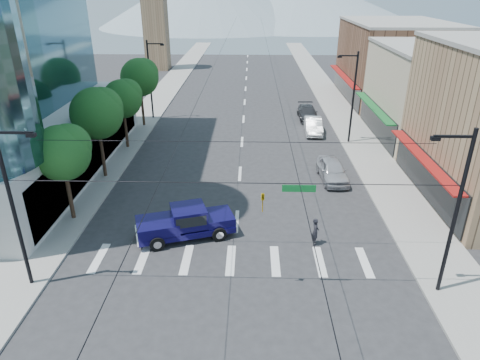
{
  "coord_description": "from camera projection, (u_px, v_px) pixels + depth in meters",
  "views": [
    {
      "loc": [
        0.9,
        -19.22,
        14.8
      ],
      "look_at": [
        0.22,
        6.24,
        3.0
      ],
      "focal_mm": 32.0,
      "sensor_mm": 36.0,
      "label": 1
    }
  ],
  "objects": [
    {
      "name": "tree_midfar",
      "position": [
        124.0,
        97.0,
        40.08
      ],
      "size": [
        3.65,
        3.64,
        6.71
      ],
      "color": "black",
      "rests_on": "ground"
    },
    {
      "name": "pickup_truck",
      "position": [
        185.0,
        222.0,
        26.92
      ],
      "size": [
        6.53,
        3.95,
        2.09
      ],
      "rotation": [
        0.0,
        0.0,
        0.31
      ],
      "color": "#0B083B",
      "rests_on": "ground"
    },
    {
      "name": "tree_near",
      "position": [
        64.0,
        151.0,
        27.38
      ],
      "size": [
        3.65,
        3.64,
        6.71
      ],
      "color": "black",
      "rests_on": "ground"
    },
    {
      "name": "sidewalk_left",
      "position": [
        160.0,
        97.0,
        60.22
      ],
      "size": [
        4.0,
        120.0,
        0.15
      ],
      "primitive_type": "cube",
      "color": "gray",
      "rests_on": "ground"
    },
    {
      "name": "parked_car_near",
      "position": [
        332.0,
        170.0,
        34.94
      ],
      "size": [
        2.31,
        5.09,
        1.7
      ],
      "primitive_type": "imported",
      "rotation": [
        0.0,
        0.0,
        0.06
      ],
      "color": "#B9B9BE",
      "rests_on": "ground"
    },
    {
      "name": "shop_mid",
      "position": [
        441.0,
        95.0,
        43.07
      ],
      "size": [
        12.0,
        14.0,
        9.0
      ],
      "primitive_type": "cube",
      "color": "tan",
      "rests_on": "ground"
    },
    {
      "name": "shop_far",
      "position": [
        394.0,
        63.0,
        57.38
      ],
      "size": [
        12.0,
        18.0,
        10.0
      ],
      "primitive_type": "cube",
      "color": "brown",
      "rests_on": "ground"
    },
    {
      "name": "lamp_pole_ne",
      "position": [
        352.0,
        95.0,
        41.3
      ],
      "size": [
        2.0,
        0.25,
        9.0
      ],
      "color": "black",
      "rests_on": "ground"
    },
    {
      "name": "tree_far",
      "position": [
        141.0,
        76.0,
        46.18
      ],
      "size": [
        4.09,
        4.09,
        7.52
      ],
      "color": "black",
      "rests_on": "ground"
    },
    {
      "name": "signal_rig",
      "position": [
        236.0,
        212.0,
        20.81
      ],
      "size": [
        21.8,
        0.2,
        9.0
      ],
      "color": "black",
      "rests_on": "ground"
    },
    {
      "name": "tree_midnear",
      "position": [
        99.0,
        112.0,
        33.48
      ],
      "size": [
        4.09,
        4.09,
        7.52
      ],
      "color": "black",
      "rests_on": "ground"
    },
    {
      "name": "pedestrian",
      "position": [
        315.0,
        231.0,
        26.25
      ],
      "size": [
        0.45,
        0.67,
        1.79
      ],
      "primitive_type": "imported",
      "rotation": [
        0.0,
        0.0,
        1.54
      ],
      "color": "black",
      "rests_on": "ground"
    },
    {
      "name": "parked_car_mid",
      "position": [
        313.0,
        126.0,
        45.9
      ],
      "size": [
        1.95,
        5.01,
        1.63
      ],
      "primitive_type": "imported",
      "rotation": [
        0.0,
        0.0,
        -0.05
      ],
      "color": "white",
      "rests_on": "ground"
    },
    {
      "name": "parked_car_far",
      "position": [
        308.0,
        113.0,
        50.6
      ],
      "size": [
        2.24,
        5.32,
        1.53
      ],
      "primitive_type": "imported",
      "rotation": [
        0.0,
        0.0,
        0.02
      ],
      "color": "#333335",
      "rests_on": "ground"
    },
    {
      "name": "sidewalk_right",
      "position": [
        331.0,
        98.0,
        59.64
      ],
      "size": [
        4.0,
        120.0,
        0.15
      ],
      "primitive_type": "cube",
      "color": "gray",
      "rests_on": "ground"
    },
    {
      "name": "lamp_pole_nw",
      "position": [
        151.0,
        77.0,
        49.07
      ],
      "size": [
        2.0,
        0.25,
        9.0
      ],
      "color": "black",
      "rests_on": "ground"
    },
    {
      "name": "clock_tower",
      "position": [
        154.0,
        8.0,
        75.85
      ],
      "size": [
        4.8,
        4.8,
        20.4
      ],
      "color": "#8C6B4C",
      "rests_on": "ground"
    },
    {
      "name": "ground",
      "position": [
        233.0,
        276.0,
        23.68
      ],
      "size": [
        160.0,
        160.0,
        0.0
      ],
      "primitive_type": "plane",
      "color": "#28282B",
      "rests_on": "ground"
    }
  ]
}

